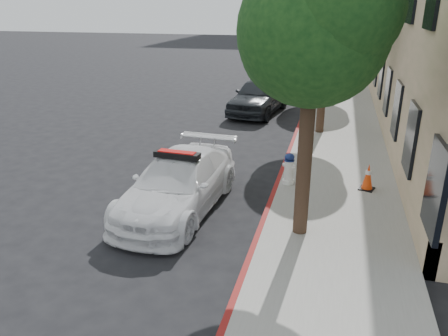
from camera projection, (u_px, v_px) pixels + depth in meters
ground at (199, 188)px, 11.89m from camera, size 120.00×120.00×0.00m
sidewalk at (339, 111)px, 20.07m from camera, size 3.20×50.00×0.15m
curb_strip at (305, 109)px, 20.44m from camera, size 0.12×50.00×0.15m
tree_near at (315, 30)px, 7.87m from camera, size 2.92×2.82×5.62m
tree_mid at (329, 20)px, 15.15m from camera, size 2.77×2.64×5.43m
tree_far at (334, 10)px, 22.32m from camera, size 3.10×3.00×5.81m
police_car at (178, 183)px, 10.46m from camera, size 2.15×4.71×1.49m
parked_car_mid at (259, 95)px, 19.83m from camera, size 2.50×4.89×1.59m
parked_car_far at (267, 83)px, 23.83m from camera, size 1.56×4.00×1.30m
fire_hydrant at (289, 169)px, 11.69m from camera, size 0.36×0.33×0.85m
traffic_cone at (368, 177)px, 11.33m from camera, size 0.46×0.46×0.70m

